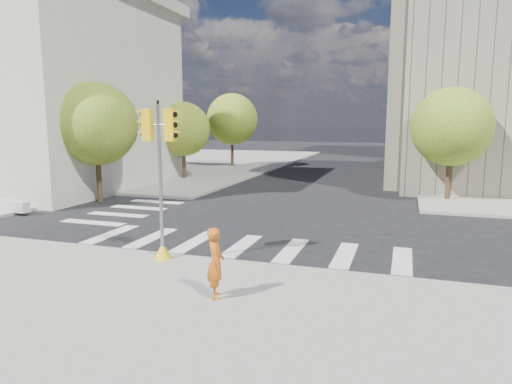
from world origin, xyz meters
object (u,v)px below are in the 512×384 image
lamp_near (455,117)px  traffic_signal (161,193)px  lamp_far (440,119)px  photographer (216,263)px

lamp_near → traffic_signal: size_ratio=1.69×
lamp_near → lamp_far: same height
lamp_near → traffic_signal: (-9.74, -18.60, -2.38)m
lamp_far → photographer: (-6.94, -34.97, -3.57)m
lamp_far → photographer: bearing=-101.2°
photographer → traffic_signal: bearing=23.2°
traffic_signal → photographer: size_ratio=2.79×
lamp_near → photographer: 22.38m
lamp_near → traffic_signal: lamp_near is taller
traffic_signal → photographer: (2.80, -2.37, -1.19)m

